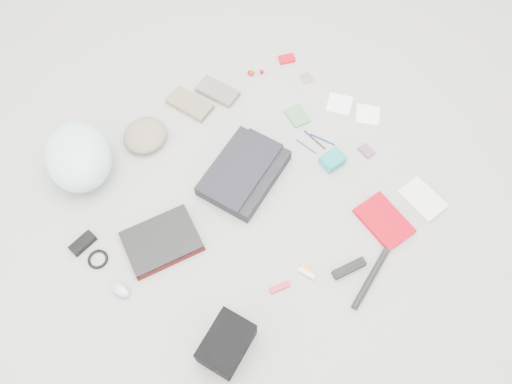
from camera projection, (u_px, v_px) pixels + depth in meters
ground_plane at (256, 197)px, 2.26m from camera, size 4.00×4.00×0.00m
messenger_bag at (244, 173)px, 2.28m from camera, size 0.47×0.40×0.07m
bag_flap at (244, 169)px, 2.25m from camera, size 0.44×0.31×0.01m
laptop_sleeve at (162, 242)px, 2.15m from camera, size 0.35×0.29×0.02m
laptop at (161, 240)px, 2.13m from camera, size 0.34×0.28×0.02m
bike_helmet at (78, 157)px, 2.23m from camera, size 0.39×0.43×0.22m
beanie at (145, 135)px, 2.37m from camera, size 0.26×0.25×0.07m
mitten_left at (190, 104)px, 2.48m from camera, size 0.17×0.24×0.03m
mitten_right at (218, 92)px, 2.52m from camera, size 0.17×0.23×0.03m
power_brick at (83, 243)px, 2.14m from camera, size 0.12×0.07×0.03m
cable_coil at (98, 259)px, 2.12m from camera, size 0.09×0.09×0.01m
mouse at (121, 290)px, 2.04m from camera, size 0.07×0.10×0.03m
camera_bag at (226, 344)px, 1.89m from camera, size 0.25×0.22×0.14m
multitool at (280, 287)px, 2.06m from camera, size 0.09×0.05×0.01m
toiletry_tube_white at (307, 273)px, 2.08m from camera, size 0.05×0.08×0.02m
toiletry_tube_orange at (308, 270)px, 2.09m from camera, size 0.03×0.07×0.02m
u_lock at (349, 268)px, 2.09m from camera, size 0.15×0.07×0.03m
bike_pump at (371, 278)px, 2.07m from camera, size 0.30×0.12×0.03m
book_red at (384, 221)px, 2.19m from camera, size 0.17×0.25×0.02m
book_white at (422, 199)px, 2.24m from camera, size 0.13×0.19×0.02m
notepad at (297, 116)px, 2.46m from camera, size 0.11×0.13×0.01m
pen_blue at (306, 146)px, 2.38m from camera, size 0.03×0.12×0.01m
pen_black at (315, 140)px, 2.40m from camera, size 0.02×0.14×0.01m
pen_navy at (322, 139)px, 2.40m from camera, size 0.06×0.12×0.01m
accordion_wallet at (333, 160)px, 2.32m from camera, size 0.10×0.09×0.05m
card_deck at (366, 151)px, 2.37m from camera, size 0.05×0.07×0.01m
napkin_top at (339, 104)px, 2.50m from camera, size 0.17×0.17×0.01m
napkin_bottom at (368, 115)px, 2.47m from camera, size 0.16×0.16×0.01m
lollipop_a at (252, 73)px, 2.58m from camera, size 0.03×0.03×0.03m
lollipop_b at (250, 73)px, 2.58m from camera, size 0.03×0.03×0.02m
lollipop_c at (262, 72)px, 2.59m from camera, size 0.03×0.03×0.02m
altoids_tin at (287, 59)px, 2.63m from camera, size 0.10×0.08×0.02m
stamp_sheet at (307, 78)px, 2.58m from camera, size 0.06×0.07×0.00m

